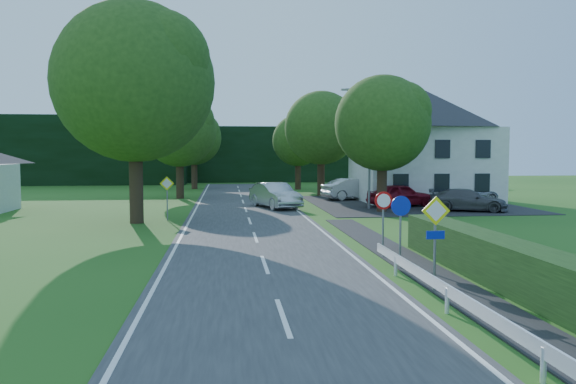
{
  "coord_description": "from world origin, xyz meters",
  "views": [
    {
      "loc": [
        -1.26,
        -6.37,
        3.75
      ],
      "look_at": [
        1.54,
        18.86,
        1.96
      ],
      "focal_mm": 35.0,
      "sensor_mm": 36.0,
      "label": 1
    }
  ],
  "objects": [
    {
      "name": "sign_priority_left",
      "position": [
        -4.5,
        24.98,
        1.72
      ],
      "size": [
        0.78,
        0.09,
        2.44
      ],
      "color": "gray",
      "rests_on": "ground"
    },
    {
      "name": "tree_left_far",
      "position": [
        -5.0,
        40.0,
        4.29
      ],
      "size": [
        7.0,
        7.0,
        8.58
      ],
      "primitive_type": null,
      "color": "#244715",
      "rests_on": "ground"
    },
    {
      "name": "parked_car_silver_a",
      "position": [
        8.76,
        37.0,
        0.87
      ],
      "size": [
        5.35,
        3.21,
        1.66
      ],
      "primitive_type": "imported",
      "rotation": [
        0.0,
        0.0,
        1.88
      ],
      "color": "#BBBABF",
      "rests_on": "parking_pad"
    },
    {
      "name": "line_edge_left",
      "position": [
        -3.25,
        20.0,
        0.04
      ],
      "size": [
        0.12,
        80.0,
        0.01
      ],
      "primitive_type": "cube",
      "color": "white",
      "rests_on": "road"
    },
    {
      "name": "sign_priority_right",
      "position": [
        4.3,
        7.98,
        1.8
      ],
      "size": [
        0.78,
        0.09,
        2.59
      ],
      "color": "gray",
      "rests_on": "ground"
    },
    {
      "name": "tree_right_far",
      "position": [
        7.0,
        42.0,
        4.54
      ],
      "size": [
        7.4,
        7.4,
        9.09
      ],
      "primitive_type": null,
      "color": "#244715",
      "rests_on": "ground"
    },
    {
      "name": "treeline_right",
      "position": [
        8.0,
        66.0,
        3.5
      ],
      "size": [
        30.0,
        5.0,
        7.0
      ],
      "primitive_type": "cube",
      "color": "black",
      "rests_on": "ground"
    },
    {
      "name": "line_edge_right",
      "position": [
        3.25,
        20.0,
        0.04
      ],
      "size": [
        0.12,
        80.0,
        0.01
      ],
      "primitive_type": "cube",
      "color": "white",
      "rests_on": "road"
    },
    {
      "name": "tree_left_back",
      "position": [
        -4.5,
        52.0,
        4.04
      ],
      "size": [
        6.6,
        6.6,
        8.07
      ],
      "primitive_type": null,
      "color": "#244715",
      "rests_on": "ground"
    },
    {
      "name": "sign_roundabout",
      "position": [
        4.3,
        10.98,
        1.67
      ],
      "size": [
        0.64,
        0.08,
        2.37
      ],
      "color": "gray",
      "rests_on": "ground"
    },
    {
      "name": "parked_car_grey",
      "position": [
        13.99,
        27.61,
        0.74
      ],
      "size": [
        5.2,
        3.5,
        1.4
      ],
      "primitive_type": "imported",
      "rotation": [
        0.0,
        0.0,
        1.22
      ],
      "color": "#4E4C52",
      "rests_on": "parking_pad"
    },
    {
      "name": "motorcycle",
      "position": [
        1.8,
        31.79,
        0.49
      ],
      "size": [
        0.98,
        1.8,
        0.9
      ],
      "primitive_type": "imported",
      "rotation": [
        0.0,
        0.0,
        -0.24
      ],
      "color": "black",
      "rests_on": "road"
    },
    {
      "name": "parked_car_silver_b",
      "position": [
        16.18,
        32.95,
        0.75
      ],
      "size": [
        5.34,
        2.85,
        1.43
      ],
      "primitive_type": "imported",
      "rotation": [
        0.0,
        0.0,
        1.67
      ],
      "color": "#999AA0",
      "rests_on": "parking_pad"
    },
    {
      "name": "parking_pad",
      "position": [
        12.0,
        33.0,
        0.02
      ],
      "size": [
        14.0,
        16.0,
        0.04
      ],
      "primitive_type": "cube",
      "color": "black",
      "rests_on": "ground"
    },
    {
      "name": "parked_car_red",
      "position": [
        10.65,
        31.0,
        0.83
      ],
      "size": [
        4.97,
        3.04,
        1.58
      ],
      "primitive_type": "imported",
      "rotation": [
        0.0,
        0.0,
        1.84
      ],
      "color": "maroon",
      "rests_on": "parking_pad"
    },
    {
      "name": "line_centre",
      "position": [
        0.0,
        20.0,
        0.04
      ],
      "size": [
        0.12,
        80.0,
        0.01
      ],
      "primitive_type": null,
      "color": "white",
      "rests_on": "road"
    },
    {
      "name": "sign_speed_limit",
      "position": [
        4.3,
        12.97,
        1.77
      ],
      "size": [
        0.64,
        0.11,
        2.37
      ],
      "color": "gray",
      "rests_on": "ground"
    },
    {
      "name": "tree_main",
      "position": [
        -6.0,
        24.0,
        5.82
      ],
      "size": [
        9.4,
        9.4,
        11.64
      ],
      "primitive_type": null,
      "color": "#244715",
      "rests_on": "ground"
    },
    {
      "name": "streetlight",
      "position": [
        8.06,
        30.0,
        4.46
      ],
      "size": [
        2.03,
        0.18,
        8.0
      ],
      "color": "gray",
      "rests_on": "ground"
    },
    {
      "name": "parasol",
      "position": [
        10.7,
        32.99,
        0.96
      ],
      "size": [
        2.15,
        2.19,
        1.84
      ],
      "primitive_type": "imported",
      "rotation": [
        0.0,
        0.0,
        -0.07
      ],
      "color": "#AA1D0D",
      "rests_on": "parking_pad"
    },
    {
      "name": "moving_car",
      "position": [
        2.0,
        30.97,
        0.88
      ],
      "size": [
        3.36,
        5.41,
        1.68
      ],
      "primitive_type": "imported",
      "rotation": [
        0.0,
        0.0,
        0.34
      ],
      "color": "#B6B7BB",
      "rests_on": "road"
    },
    {
      "name": "tree_right_back",
      "position": [
        6.0,
        50.0,
        3.78
      ],
      "size": [
        6.2,
        6.2,
        7.56
      ],
      "primitive_type": null,
      "color": "#244715",
      "rests_on": "ground"
    },
    {
      "name": "house_white",
      "position": [
        14.0,
        36.0,
        4.41
      ],
      "size": [
        10.6,
        8.4,
        8.6
      ],
      "color": "silver",
      "rests_on": "ground"
    },
    {
      "name": "tree_right_mid",
      "position": [
        8.5,
        28.0,
        4.29
      ],
      "size": [
        7.0,
        7.0,
        8.58
      ],
      "primitive_type": null,
      "color": "#244715",
      "rests_on": "ground"
    },
    {
      "name": "road",
      "position": [
        0.0,
        20.0,
        0.02
      ],
      "size": [
        7.0,
        80.0,
        0.04
      ],
      "primitive_type": "cube",
      "color": "#333436",
      "rests_on": "ground"
    }
  ]
}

